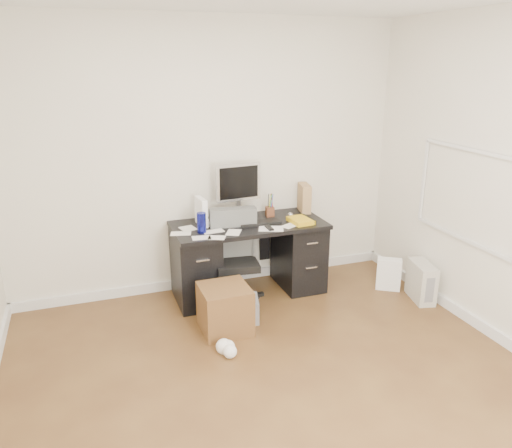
{
  "coord_description": "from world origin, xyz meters",
  "views": [
    {
      "loc": [
        -1.21,
        -2.78,
        2.29
      ],
      "look_at": [
        0.22,
        1.2,
        0.89
      ],
      "focal_mm": 35.0,
      "sensor_mm": 36.0,
      "label": 1
    }
  ],
  "objects_px": {
    "lcd_monitor": "(238,191)",
    "pc_tower": "(421,281)",
    "office_chair": "(236,259)",
    "wicker_basket": "(225,309)",
    "keyboard": "(260,223)",
    "desk": "(249,256)"
  },
  "relations": [
    {
      "from": "lcd_monitor",
      "to": "pc_tower",
      "type": "relative_size",
      "value": 1.52
    },
    {
      "from": "lcd_monitor",
      "to": "office_chair",
      "type": "relative_size",
      "value": 0.63
    },
    {
      "from": "wicker_basket",
      "to": "keyboard",
      "type": "bearing_deg",
      "value": 47.66
    },
    {
      "from": "lcd_monitor",
      "to": "pc_tower",
      "type": "bearing_deg",
      "value": -33.86
    },
    {
      "from": "keyboard",
      "to": "desk",
      "type": "bearing_deg",
      "value": 147.56
    },
    {
      "from": "wicker_basket",
      "to": "lcd_monitor",
      "type": "bearing_deg",
      "value": 64.34
    },
    {
      "from": "keyboard",
      "to": "wicker_basket",
      "type": "distance_m",
      "value": 0.97
    },
    {
      "from": "desk",
      "to": "lcd_monitor",
      "type": "height_order",
      "value": "lcd_monitor"
    },
    {
      "from": "desk",
      "to": "lcd_monitor",
      "type": "bearing_deg",
      "value": 108.23
    },
    {
      "from": "desk",
      "to": "pc_tower",
      "type": "height_order",
      "value": "desk"
    },
    {
      "from": "desk",
      "to": "wicker_basket",
      "type": "distance_m",
      "value": 0.81
    },
    {
      "from": "office_chair",
      "to": "wicker_basket",
      "type": "bearing_deg",
      "value": -111.03
    },
    {
      "from": "office_chair",
      "to": "pc_tower",
      "type": "relative_size",
      "value": 2.42
    },
    {
      "from": "office_chair",
      "to": "pc_tower",
      "type": "height_order",
      "value": "office_chair"
    },
    {
      "from": "wicker_basket",
      "to": "pc_tower",
      "type": "bearing_deg",
      "value": -2.13
    },
    {
      "from": "wicker_basket",
      "to": "office_chair",
      "type": "bearing_deg",
      "value": 61.84
    },
    {
      "from": "lcd_monitor",
      "to": "office_chair",
      "type": "xyz_separation_m",
      "value": [
        -0.13,
        -0.33,
        -0.58
      ]
    },
    {
      "from": "lcd_monitor",
      "to": "wicker_basket",
      "type": "xyz_separation_m",
      "value": [
        -0.39,
        -0.82,
        -0.83
      ]
    },
    {
      "from": "lcd_monitor",
      "to": "keyboard",
      "type": "relative_size",
      "value": 1.42
    },
    {
      "from": "keyboard",
      "to": "pc_tower",
      "type": "bearing_deg",
      "value": -24.05
    },
    {
      "from": "lcd_monitor",
      "to": "keyboard",
      "type": "bearing_deg",
      "value": -61.66
    },
    {
      "from": "office_chair",
      "to": "desk",
      "type": "bearing_deg",
      "value": 49.25
    }
  ]
}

